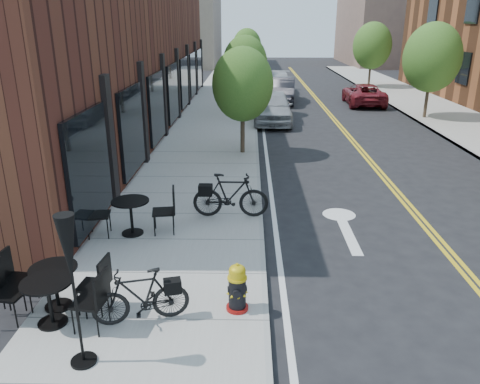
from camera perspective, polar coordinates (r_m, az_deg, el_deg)
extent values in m
plane|color=black|center=(9.27, 3.22, -10.57)|extent=(120.00, 120.00, 0.00)
cube|color=#9E9B93|center=(18.64, -3.97, 5.54)|extent=(4.00, 70.00, 0.12)
cube|color=#401C14|center=(22.85, -15.08, 16.36)|extent=(5.00, 28.00, 7.00)
cube|color=#726656|center=(56.49, -7.05, 20.21)|extent=(8.00, 14.00, 10.00)
cube|color=brown|center=(60.24, 18.08, 20.37)|extent=(10.00, 16.00, 12.00)
cylinder|color=#382B1E|center=(17.39, 0.32, 7.47)|extent=(0.16, 0.16, 1.61)
ellipsoid|color=#30601E|center=(17.10, 0.33, 12.98)|extent=(2.20, 2.20, 2.64)
cylinder|color=#382B1E|center=(25.25, 0.60, 11.50)|extent=(0.16, 0.16, 1.68)
ellipsoid|color=#30601E|center=(25.05, 0.61, 15.49)|extent=(2.30, 2.30, 2.76)
cylinder|color=#382B1E|center=(33.19, 0.75, 13.47)|extent=(0.16, 0.16, 1.57)
ellipsoid|color=#30601E|center=(33.04, 0.76, 16.27)|extent=(2.10, 2.10, 2.52)
cylinder|color=#382B1E|center=(41.14, 0.84, 14.84)|extent=(0.16, 0.16, 1.71)
ellipsoid|color=#30601E|center=(41.02, 0.86, 17.37)|extent=(2.40, 2.40, 2.88)
cylinder|color=#382B1E|center=(25.85, 21.79, 10.46)|extent=(0.16, 0.16, 1.82)
ellipsoid|color=#30601E|center=(25.64, 22.39, 14.92)|extent=(2.80, 2.80, 3.36)
cylinder|color=#382B1E|center=(37.25, 15.51, 13.68)|extent=(0.16, 0.16, 1.82)
ellipsoid|color=#30601E|center=(37.10, 15.81, 16.79)|extent=(2.80, 2.80, 3.36)
cylinder|color=maroon|center=(8.18, -0.34, -13.89)|extent=(0.43, 0.43, 0.06)
cylinder|color=black|center=(8.02, -0.34, -12.21)|extent=(0.34, 0.34, 0.57)
cylinder|color=gold|center=(7.87, -0.34, -10.41)|extent=(0.38, 0.38, 0.04)
cylinder|color=gold|center=(7.83, -0.35, -9.94)|extent=(0.33, 0.33, 0.13)
ellipsoid|color=gold|center=(7.80, -0.35, -9.46)|extent=(0.31, 0.31, 0.16)
cylinder|color=gold|center=(7.76, -0.35, -8.91)|extent=(0.05, 0.05, 0.06)
imported|color=black|center=(7.82, -12.04, -12.31)|extent=(1.62, 0.82, 0.94)
imported|color=black|center=(11.53, -1.16, -0.41)|extent=(1.88, 0.55, 1.12)
cylinder|color=black|center=(8.42, -21.84, -14.53)|extent=(0.53, 0.53, 0.03)
cylinder|color=black|center=(8.23, -22.17, -12.40)|extent=(0.07, 0.07, 0.75)
cylinder|color=black|center=(8.04, -22.53, -10.12)|extent=(0.92, 0.92, 0.03)
cylinder|color=black|center=(8.82, -21.22, -12.78)|extent=(0.51, 0.51, 0.03)
cylinder|color=black|center=(8.64, -21.52, -10.77)|extent=(0.07, 0.07, 0.72)
cylinder|color=black|center=(8.46, -21.84, -8.62)|extent=(0.87, 0.87, 0.03)
cylinder|color=black|center=(11.09, -12.94, -4.87)|extent=(0.56, 0.56, 0.03)
cylinder|color=black|center=(10.94, -13.09, -3.04)|extent=(0.08, 0.08, 0.78)
cylinder|color=black|center=(10.79, -13.26, -1.09)|extent=(0.97, 0.97, 0.03)
cylinder|color=black|center=(7.47, -18.49, -18.91)|extent=(0.37, 0.37, 0.04)
cylinder|color=black|center=(6.85, -19.53, -11.60)|extent=(0.04, 0.04, 2.22)
cone|color=black|center=(6.54, -20.20, -6.57)|extent=(0.27, 0.27, 0.98)
imported|color=#9FA3A7|center=(23.33, 4.04, 10.30)|extent=(1.99, 4.64, 1.56)
imported|color=black|center=(29.42, 5.07, 12.24)|extent=(2.00, 4.70, 1.51)
imported|color=silver|center=(33.15, 4.65, 13.05)|extent=(2.23, 4.97, 1.41)
imported|color=maroon|center=(29.53, 14.84, 11.46)|extent=(2.28, 4.62, 1.26)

